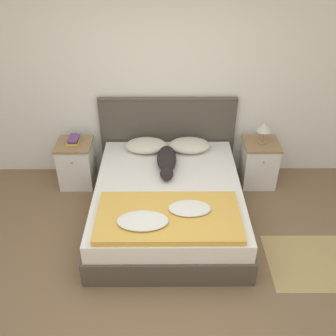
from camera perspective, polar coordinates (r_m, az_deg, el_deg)
name	(u,v)px	position (r m, az deg, el deg)	size (l,w,h in m)	color
ground_plane	(158,287)	(4.05, -1.39, -16.91)	(16.00, 16.00, 0.00)	brown
wall_back	(160,83)	(5.05, -1.23, 12.17)	(9.00, 0.06, 2.55)	silver
bed	(168,203)	(4.61, 0.01, -5.07)	(1.71, 2.03, 0.50)	#4C4238
headboard	(168,135)	(5.28, -0.05, 4.88)	(1.79, 0.06, 1.12)	#4C4238
nightstand_left	(77,163)	(5.32, -13.12, 0.67)	(0.45, 0.46, 0.61)	silver
nightstand_right	(259,163)	(5.33, 13.03, 0.75)	(0.45, 0.46, 0.61)	silver
pillow_left	(146,145)	(5.07, -3.19, 3.31)	(0.53, 0.37, 0.14)	beige
pillow_right	(189,145)	(5.07, 3.12, 3.33)	(0.53, 0.37, 0.14)	beige
quilt	(167,217)	(3.97, -0.10, -7.09)	(1.44, 0.77, 0.11)	gold
dog	(167,161)	(4.73, -0.19, 1.05)	(0.24, 0.78, 0.17)	black
book_stack	(73,140)	(5.17, -13.57, 3.97)	(0.17, 0.21, 0.07)	gold
table_lamp	(264,128)	(5.07, 13.78, 5.73)	(0.19, 0.19, 0.29)	#9E7A4C
rug	(313,262)	(4.53, 20.27, -12.68)	(0.95, 0.80, 0.00)	tan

